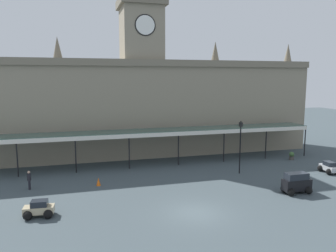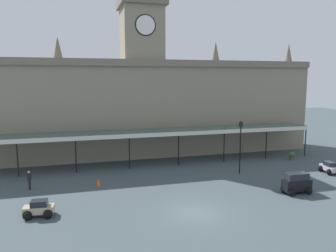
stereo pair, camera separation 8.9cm
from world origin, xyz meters
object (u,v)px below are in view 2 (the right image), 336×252
planter_forecourt_centre (292,156)px  traffic_cone (98,182)px  car_silver_sedan (329,168)px  car_beige_sedan (39,210)px  victorian_lamppost (240,141)px  pedestrian_beside_cars (29,179)px  car_black_van (296,184)px

planter_forecourt_centre → traffic_cone: bearing=-171.2°
planter_forecourt_centre → car_silver_sedan: bearing=-87.8°
car_silver_sedan → car_beige_sedan: bearing=-172.8°
victorian_lamppost → pedestrian_beside_cars: bearing=178.5°
car_beige_sedan → car_black_van: bearing=-2.1°
car_silver_sedan → pedestrian_beside_cars: 29.12m
car_black_van → car_silver_sedan: bearing=31.0°
car_black_van → victorian_lamppost: victorian_lamppost is taller
car_silver_sedan → victorian_lamppost: size_ratio=0.39×
car_silver_sedan → planter_forecourt_centre: car_silver_sedan is taller
car_beige_sedan → traffic_cone: size_ratio=2.82×
traffic_cone → car_silver_sedan: bearing=-5.6°
planter_forecourt_centre → car_black_van: bearing=-124.3°
car_silver_sedan → traffic_cone: 23.20m
traffic_cone → planter_forecourt_centre: size_ratio=0.78×
car_silver_sedan → pedestrian_beside_cars: bearing=174.4°
car_black_van → car_beige_sedan: (-20.48, 0.77, -0.30)m
victorian_lamppost → planter_forecourt_centre: 9.80m
car_beige_sedan → victorian_lamppost: victorian_lamppost is taller
traffic_cone → car_beige_sedan: bearing=-127.9°
car_beige_sedan → planter_forecourt_centre: (27.34, 9.28, -0.01)m
pedestrian_beside_cars → victorian_lamppost: bearing=-1.5°
car_beige_sedan → car_silver_sedan: (27.56, 3.49, 0.00)m
pedestrian_beside_cars → car_beige_sedan: bearing=-77.4°
car_black_van → car_beige_sedan: size_ratio=1.14×
car_beige_sedan → car_silver_sedan: size_ratio=1.00×
pedestrian_beside_cars → planter_forecourt_centre: (28.76, 2.95, -0.42)m
pedestrian_beside_cars → car_silver_sedan: bearing=-5.6°
car_silver_sedan → victorian_lamppost: (-8.93, 2.32, 2.83)m
traffic_cone → pedestrian_beside_cars: bearing=174.3°
victorian_lamppost → car_black_van: bearing=-74.3°
car_black_van → traffic_cone: 17.29m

